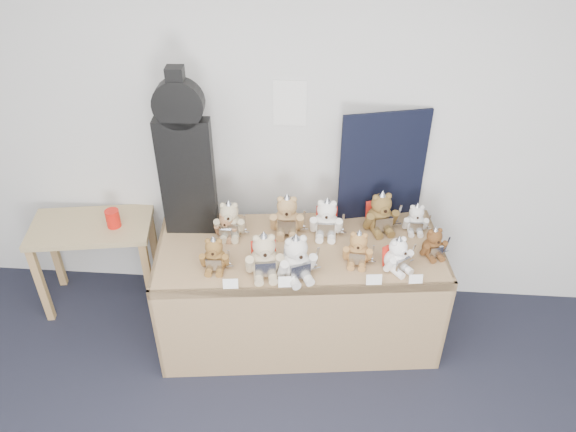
# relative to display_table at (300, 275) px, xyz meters

# --- Properties ---
(room_shell) EXTENTS (6.00, 6.00, 6.00)m
(room_shell) POSITION_rel_display_table_xyz_m (-0.11, 0.56, 0.91)
(room_shell) COLOR white
(room_shell) RESTS_ON floor
(display_table) EXTENTS (1.87, 0.95, 0.75)m
(display_table) POSITION_rel_display_table_xyz_m (0.00, 0.00, 0.00)
(display_table) COLOR #95734C
(display_table) RESTS_ON floor
(side_table) EXTENTS (0.88, 0.58, 0.68)m
(side_table) POSITION_rel_display_table_xyz_m (-1.46, 0.30, -0.03)
(side_table) COLOR #9B7E53
(side_table) RESTS_ON floor
(guitar_case) EXTENTS (0.34, 0.12, 1.10)m
(guitar_case) POSITION_rel_display_table_xyz_m (-0.72, 0.22, 0.70)
(guitar_case) COLOR black
(guitar_case) RESTS_ON display_table
(navy_board) EXTENTS (0.55, 0.16, 0.76)m
(navy_board) POSITION_rel_display_table_xyz_m (0.50, 0.47, 0.54)
(navy_board) COLOR black
(navy_board) RESTS_ON display_table
(red_cup) EXTENTS (0.09, 0.09, 0.13)m
(red_cup) POSITION_rel_display_table_xyz_m (-1.29, 0.30, 0.15)
(red_cup) COLOR red
(red_cup) RESTS_ON side_table
(teddy_front_far_left) EXTENTS (0.20, 0.16, 0.25)m
(teddy_front_far_left) POSITION_rel_display_table_xyz_m (-0.50, -0.16, 0.26)
(teddy_front_far_left) COLOR brown
(teddy_front_far_left) RESTS_ON display_table
(teddy_front_left) EXTENTS (0.26, 0.23, 0.32)m
(teddy_front_left) POSITION_rel_display_table_xyz_m (-0.20, -0.18, 0.29)
(teddy_front_left) COLOR tan
(teddy_front_left) RESTS_ON display_table
(teddy_front_centre) EXTENTS (0.27, 0.25, 0.32)m
(teddy_front_centre) POSITION_rel_display_table_xyz_m (-0.01, -0.19, 0.29)
(teddy_front_centre) COLOR silver
(teddy_front_centre) RESTS_ON display_table
(teddy_front_right) EXTENTS (0.20, 0.17, 0.25)m
(teddy_front_right) POSITION_rel_display_table_xyz_m (0.35, -0.04, 0.26)
(teddy_front_right) COLOR #A1703D
(teddy_front_right) RESTS_ON display_table
(teddy_front_far_right) EXTENTS (0.21, 0.21, 0.25)m
(teddy_front_far_right) POSITION_rel_display_table_xyz_m (0.58, -0.08, 0.26)
(teddy_front_far_right) COLOR white
(teddy_front_far_right) RESTS_ON display_table
(teddy_front_end) EXTENTS (0.19, 0.17, 0.22)m
(teddy_front_end) POSITION_rel_display_table_xyz_m (0.81, 0.06, 0.25)
(teddy_front_end) COLOR brown
(teddy_front_end) RESTS_ON display_table
(teddy_back_left) EXTENTS (0.23, 0.19, 0.28)m
(teddy_back_left) POSITION_rel_display_table_xyz_m (-0.46, 0.17, 0.27)
(teddy_back_left) COLOR tan
(teddy_back_left) RESTS_ON display_table
(teddy_back_centre_left) EXTENTS (0.25, 0.20, 0.30)m
(teddy_back_centre_left) POSITION_rel_display_table_xyz_m (-0.10, 0.24, 0.28)
(teddy_back_centre_left) COLOR tan
(teddy_back_centre_left) RESTS_ON display_table
(teddy_back_centre_right) EXTENTS (0.24, 0.20, 0.29)m
(teddy_back_centre_right) POSITION_rel_display_table_xyz_m (0.15, 0.23, 0.28)
(teddy_back_centre_right) COLOR white
(teddy_back_centre_right) RESTS_ON display_table
(teddy_back_right) EXTENTS (0.26, 0.24, 0.31)m
(teddy_back_right) POSITION_rel_display_table_xyz_m (0.50, 0.31, 0.28)
(teddy_back_right) COLOR brown
(teddy_back_right) RESTS_ON display_table
(teddy_back_end) EXTENTS (0.18, 0.15, 0.22)m
(teddy_back_end) POSITION_rel_display_table_xyz_m (0.73, 0.31, 0.25)
(teddy_back_end) COLOR silver
(teddy_back_end) RESTS_ON display_table
(teddy_back_far_left) EXTENTS (0.17, 0.14, 0.21)m
(teddy_back_far_left) POSITION_rel_display_table_xyz_m (-0.48, 0.15, 0.24)
(teddy_back_far_left) COLOR #956845
(teddy_back_far_left) RESTS_ON display_table
(entry_card_a) EXTENTS (0.09, 0.03, 0.06)m
(entry_card_a) POSITION_rel_display_table_xyz_m (-0.38, -0.33, 0.19)
(entry_card_a) COLOR white
(entry_card_a) RESTS_ON display_table
(entry_card_b) EXTENTS (0.10, 0.03, 0.07)m
(entry_card_b) POSITION_rel_display_table_xyz_m (-0.06, -0.29, 0.20)
(entry_card_b) COLOR white
(entry_card_b) RESTS_ON display_table
(entry_card_c) EXTENTS (0.09, 0.03, 0.06)m
(entry_card_c) POSITION_rel_display_table_xyz_m (0.44, -0.23, 0.20)
(entry_card_c) COLOR white
(entry_card_c) RESTS_ON display_table
(entry_card_d) EXTENTS (0.08, 0.03, 0.06)m
(entry_card_d) POSITION_rel_display_table_xyz_m (0.68, -0.21, 0.19)
(entry_card_d) COLOR white
(entry_card_d) RESTS_ON display_table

